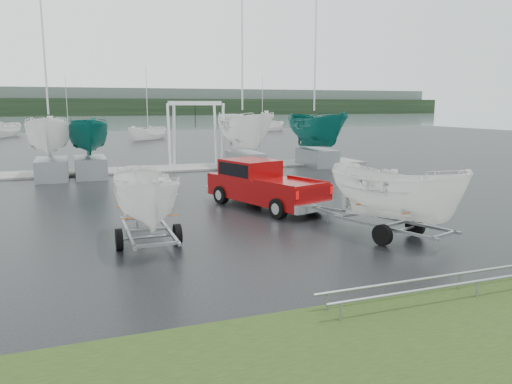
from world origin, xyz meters
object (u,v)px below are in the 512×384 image
(pickup_truck, at_px, (260,183))
(trailer_hitched, at_px, (398,146))
(trailer_parked, at_px, (145,150))
(boat_hoist, at_px, (195,125))

(pickup_truck, distance_m, trailer_hitched, 6.42)
(trailer_parked, height_order, boat_hoist, trailer_parked)
(pickup_truck, xyz_separation_m, trailer_parked, (-4.92, -3.98, 1.77))
(trailer_parked, bearing_deg, pickup_truck, 39.56)
(pickup_truck, height_order, boat_hoist, boat_hoist)
(pickup_truck, relative_size, trailer_hitched, 1.11)
(trailer_hitched, distance_m, trailer_parked, 7.13)
(pickup_truck, bearing_deg, trailer_hitched, -90.00)
(trailer_hitched, bearing_deg, pickup_truck, 90.00)
(trailer_hitched, xyz_separation_m, boat_hoist, (-1.47, 18.34, -0.09))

